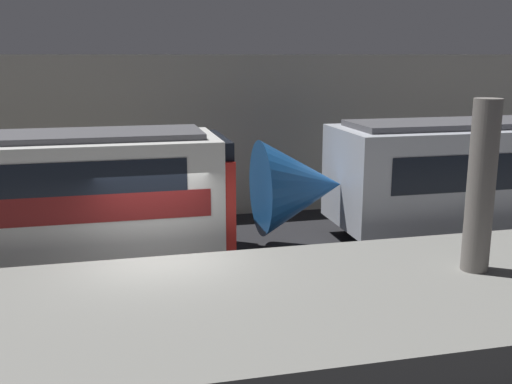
# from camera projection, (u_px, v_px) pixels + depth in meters

# --- Properties ---
(ground_plane) EXTENTS (120.00, 120.00, 0.00)m
(ground_plane) POSITION_uv_depth(u_px,v_px,m) (160.00, 299.00, 12.77)
(ground_plane) COLOR black
(platform) EXTENTS (40.00, 5.19, 0.96)m
(platform) POSITION_uv_depth(u_px,v_px,m) (171.00, 331.00, 10.20)
(platform) COLOR slate
(platform) RESTS_ON ground
(station_rear_barrier) EXTENTS (50.00, 0.15, 5.09)m
(station_rear_barrier) POSITION_uv_depth(u_px,v_px,m) (140.00, 139.00, 18.34)
(station_rear_barrier) COLOR #B2AD9E
(station_rear_barrier) RESTS_ON ground
(support_pillar_near) EXTENTS (0.53, 0.53, 3.34)m
(support_pillar_near) POSITION_uv_depth(u_px,v_px,m) (481.00, 187.00, 11.40)
(support_pillar_near) COLOR slate
(support_pillar_near) RESTS_ON platform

